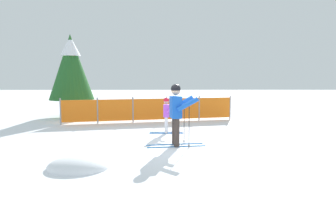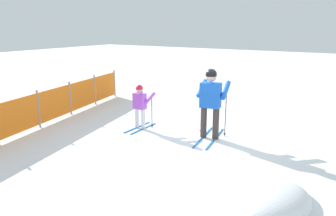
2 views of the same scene
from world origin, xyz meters
The scene contains 6 objects.
ground_plane centered at (0.00, 0.00, 0.00)m, with size 60.00×60.00×0.00m, color white.
skier_adult centered at (0.23, -0.06, 1.08)m, with size 1.73×0.84×1.79m.
skier_child centered at (-0.06, 1.94, 0.74)m, with size 1.17×0.58×1.25m.
safety_fence centered at (-0.80, 4.58, 0.54)m, with size 7.25×1.64×1.08m.
conifer_far centered at (-4.64, 6.25, 2.42)m, with size 2.11×2.11×3.91m.
snow_mound centered at (-2.03, -2.30, 0.00)m, with size 1.37×1.17×0.55m, color white.
Camera 1 is at (-0.03, -9.39, 2.13)m, focal length 35.00 mm.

